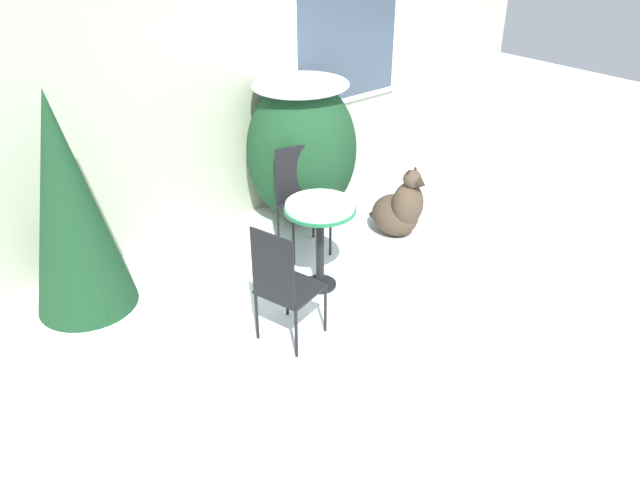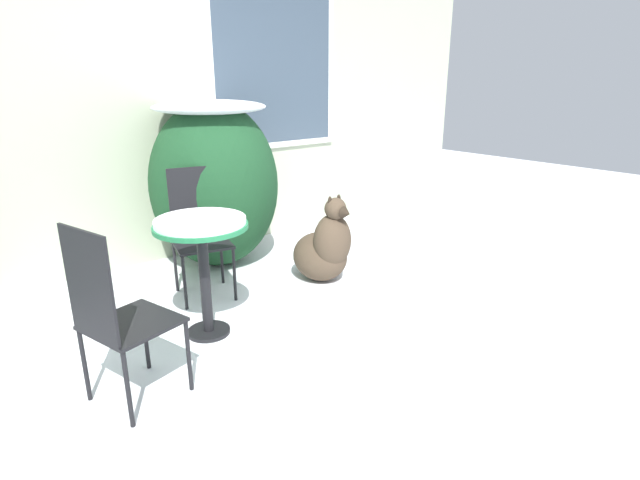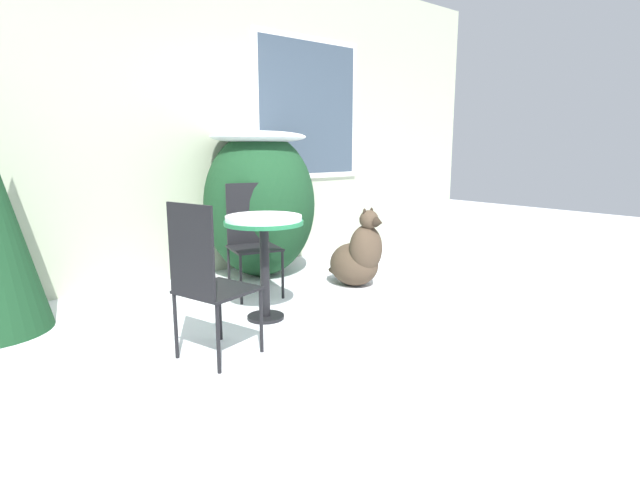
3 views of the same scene
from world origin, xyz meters
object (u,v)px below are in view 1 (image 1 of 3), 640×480
at_px(patio_chair_near_table, 300,197).
at_px(dog, 400,210).
at_px(patio_table, 320,218).
at_px(patio_chair_far_side, 283,283).

xyz_separation_m(patio_chair_near_table, dog, (0.90, -0.45, -0.25)).
bearing_deg(patio_table, patio_chair_far_side, -149.55).
bearing_deg(patio_chair_far_side, patio_chair_near_table, -58.11).
bearing_deg(dog, patio_table, -173.41).
height_order(patio_chair_near_table, patio_chair_far_side, same).
bearing_deg(patio_chair_far_side, patio_table, -74.62).
bearing_deg(dog, patio_chair_near_table, 150.30).
relative_size(patio_chair_near_table, dog, 1.30).
height_order(patio_table, patio_chair_far_side, patio_chair_far_side).
height_order(patio_table, patio_chair_near_table, patio_chair_near_table).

